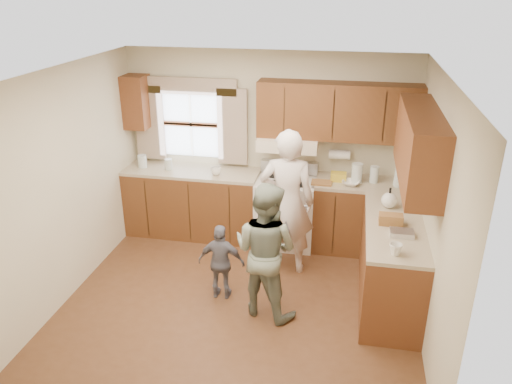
% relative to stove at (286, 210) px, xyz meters
% --- Properties ---
extents(room, '(3.80, 3.80, 3.80)m').
position_rel_stove_xyz_m(room, '(-0.30, -1.44, 0.78)').
color(room, '#4F2D18').
rests_on(room, ground).
extents(kitchen_fixtures, '(3.80, 2.25, 2.15)m').
position_rel_stove_xyz_m(kitchen_fixtures, '(0.31, -0.36, 0.37)').
color(kitchen_fixtures, '#41200E').
rests_on(kitchen_fixtures, ground).
extents(stove, '(0.76, 0.67, 1.07)m').
position_rel_stove_xyz_m(stove, '(0.00, 0.00, 0.00)').
color(stove, silver).
rests_on(stove, ground).
extents(woman_left, '(0.67, 0.46, 1.78)m').
position_rel_stove_xyz_m(woman_left, '(0.10, -0.68, 0.42)').
color(woman_left, beige).
rests_on(woman_left, ground).
extents(woman_right, '(0.87, 0.78, 1.48)m').
position_rel_stove_xyz_m(woman_right, '(0.00, -1.57, 0.27)').
color(woman_right, '#263B2E').
rests_on(woman_right, ground).
extents(child, '(0.52, 0.22, 0.89)m').
position_rel_stove_xyz_m(child, '(-0.51, -1.41, -0.02)').
color(child, slate).
rests_on(child, ground).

